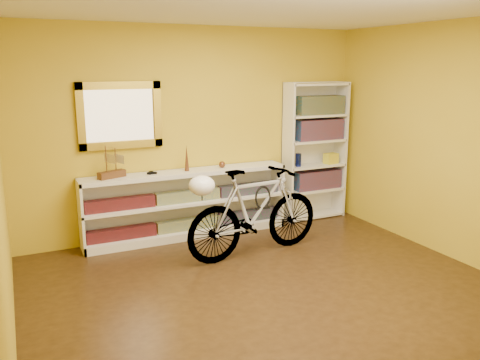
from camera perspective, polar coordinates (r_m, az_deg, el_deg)
name	(u,v)px	position (r m, az deg, el deg)	size (l,w,h in m)	color
floor	(271,291)	(4.87, 3.59, -12.73)	(4.50, 4.00, 0.01)	black
ceiling	(275,6)	(4.41, 4.11, 19.42)	(4.50, 4.00, 0.01)	silver
back_wall	(196,132)	(6.27, -5.11, 5.58)	(4.50, 0.01, 2.60)	gold
right_wall	(453,142)	(5.88, 23.48, 4.05)	(0.01, 4.00, 2.60)	gold
gilt_mirror	(120,115)	(5.95, -13.71, 7.27)	(0.98, 0.06, 0.78)	olive
wall_socket	(259,204)	(6.82, 2.25, -2.77)	(0.09, 0.01, 0.09)	silver
console_unit	(187,204)	(6.20, -6.12, -2.78)	(2.60, 0.35, 0.85)	silver
cd_row_lower	(188,224)	(6.26, -6.00, -5.07)	(2.50, 0.13, 0.14)	black
cd_row_upper	(188,196)	(6.16, -6.08, -1.85)	(2.50, 0.13, 0.14)	navy
model_ship	(111,162)	(5.84, -14.72, 2.08)	(0.32, 0.12, 0.39)	#432712
toy_car	(152,174)	(5.98, -10.15, 0.68)	(0.00, 0.00, 0.00)	black
bronze_ornament	(187,158)	(6.07, -6.20, 2.56)	(0.06, 0.06, 0.33)	brown
decorative_orb	(222,164)	(6.26, -2.10, 1.82)	(0.08, 0.08, 0.08)	brown
bookcase	(315,151)	(6.94, 8.65, 3.29)	(0.90, 0.30, 1.90)	silver
book_row_a	(317,179)	(7.05, 8.87, 0.07)	(0.70, 0.22, 0.26)	maroon
book_row_b	(318,129)	(6.92, 9.08, 5.81)	(0.70, 0.22, 0.28)	maroon
book_row_c	(319,105)	(6.89, 9.18, 8.57)	(0.70, 0.22, 0.25)	#184C56
travel_mug	(298,160)	(6.79, 6.77, 2.33)	(0.08, 0.08, 0.18)	navy
red_tin	(303,109)	(6.78, 7.26, 8.17)	(0.12, 0.12, 0.16)	maroon
yellow_bag	(331,158)	(7.07, 10.49, 2.47)	(0.19, 0.12, 0.15)	yellow
bicycle	(255,212)	(5.56, 1.76, -3.69)	(1.74, 0.45, 1.02)	silver
helmet	(202,186)	(5.14, -4.44, -0.64)	(0.28, 0.27, 0.21)	white
u_lock	(263,197)	(5.57, 2.66, -2.02)	(0.20, 0.20, 0.02)	black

